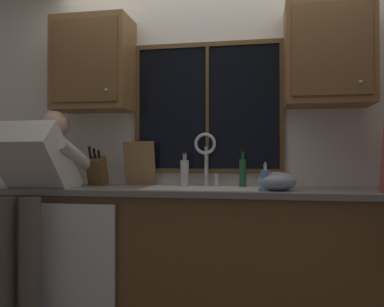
% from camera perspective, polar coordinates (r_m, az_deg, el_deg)
% --- Properties ---
extents(back_wall, '(5.67, 0.12, 2.55)m').
position_cam_1_polar(back_wall, '(3.19, 2.98, 1.91)').
color(back_wall, silver).
rests_on(back_wall, floor).
extents(window_glass, '(1.10, 0.02, 0.95)m').
position_cam_1_polar(window_glass, '(3.15, 2.23, 6.51)').
color(window_glass, black).
extents(window_frame_top, '(1.17, 0.02, 0.04)m').
position_cam_1_polar(window_frame_top, '(3.24, 2.20, 15.21)').
color(window_frame_top, brown).
extents(window_frame_bottom, '(1.17, 0.02, 0.04)m').
position_cam_1_polar(window_frame_bottom, '(3.12, 2.20, -2.49)').
color(window_frame_bottom, brown).
extents(window_frame_left, '(0.03, 0.02, 0.95)m').
position_cam_1_polar(window_frame_left, '(3.27, -7.76, 6.26)').
color(window_frame_left, brown).
extents(window_frame_right, '(0.03, 0.02, 0.95)m').
position_cam_1_polar(window_frame_right, '(3.11, 12.67, 6.61)').
color(window_frame_right, brown).
extents(window_mullion_center, '(0.02, 0.02, 0.95)m').
position_cam_1_polar(window_mullion_center, '(3.14, 2.20, 6.54)').
color(window_mullion_center, brown).
extents(lower_cabinet_run, '(3.27, 0.58, 0.88)m').
position_cam_1_polar(lower_cabinet_run, '(2.93, 2.08, -14.35)').
color(lower_cabinet_run, brown).
rests_on(lower_cabinet_run, floor).
extents(countertop, '(3.33, 0.62, 0.04)m').
position_cam_1_polar(countertop, '(2.83, 2.02, -5.37)').
color(countertop, slate).
rests_on(countertop, lower_cabinet_run).
extents(dishwasher_front, '(0.60, 0.02, 0.74)m').
position_cam_1_polar(dishwasher_front, '(2.88, -16.66, -14.19)').
color(dishwasher_front, white).
extents(upper_cabinet_left, '(0.59, 0.36, 0.72)m').
position_cam_1_polar(upper_cabinet_left, '(3.30, -13.84, 12.12)').
color(upper_cabinet_left, brown).
extents(upper_cabinet_right, '(0.59, 0.36, 0.72)m').
position_cam_1_polar(upper_cabinet_right, '(3.05, 18.76, 13.16)').
color(upper_cabinet_right, brown).
extents(sink, '(0.80, 0.46, 0.21)m').
position_cam_1_polar(sink, '(2.85, 1.40, -6.90)').
color(sink, silver).
rests_on(sink, lower_cabinet_run).
extents(faucet, '(0.18, 0.09, 0.40)m').
position_cam_1_polar(faucet, '(3.01, 2.07, 0.12)').
color(faucet, silver).
rests_on(faucet, countertop).
extents(person_standing, '(0.53, 0.72, 1.49)m').
position_cam_1_polar(person_standing, '(2.97, -21.55, -4.39)').
color(person_standing, '#595147').
rests_on(person_standing, floor).
extents(knife_block, '(0.12, 0.18, 0.32)m').
position_cam_1_polar(knife_block, '(3.20, -13.32, -2.50)').
color(knife_block, brown).
rests_on(knife_block, countertop).
extents(cutting_board, '(0.25, 0.09, 0.34)m').
position_cam_1_polar(cutting_board, '(3.17, -7.45, -1.41)').
color(cutting_board, '#997047').
rests_on(cutting_board, countertop).
extents(mixing_bowl, '(0.26, 0.26, 0.13)m').
position_cam_1_polar(mixing_bowl, '(2.71, 11.87, -3.91)').
color(mixing_bowl, '#8C99A8').
rests_on(mixing_bowl, countertop).
extents(soap_dispenser, '(0.06, 0.07, 0.19)m').
position_cam_1_polar(soap_dispenser, '(2.65, 10.37, -3.70)').
color(soap_dispenser, '#668CCC').
rests_on(soap_dispenser, countertop).
extents(bottle_green_glass, '(0.07, 0.07, 0.26)m').
position_cam_1_polar(bottle_green_glass, '(3.03, -1.06, -2.67)').
color(bottle_green_glass, '#B7B7BC').
rests_on(bottle_green_glass, countertop).
extents(bottle_tall_clear, '(0.05, 0.05, 0.26)m').
position_cam_1_polar(bottle_tall_clear, '(2.97, 7.23, -2.64)').
color(bottle_tall_clear, '#1E592D').
rests_on(bottle_tall_clear, countertop).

